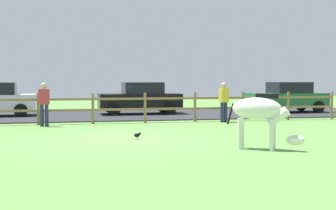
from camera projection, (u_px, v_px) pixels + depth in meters
ground_plane at (120, 140)px, 13.42m from camera, size 60.00×60.00×0.00m
parking_asphalt at (100, 115)px, 22.50m from camera, size 28.00×7.40×0.05m
paddock_fence at (93, 106)px, 18.16m from camera, size 21.04×0.11×1.22m
zebra at (260, 113)px, 11.48m from camera, size 1.69×1.25×1.41m
crow_on_grass at (137, 135)px, 13.49m from camera, size 0.21×0.10×0.20m
parked_car_green at (287, 97)px, 23.74m from camera, size 4.06×1.99×1.56m
parked_car_black at (140, 98)px, 22.64m from camera, size 4.03×1.95×1.56m
visitor_left_of_tree at (224, 100)px, 18.76m from camera, size 0.41×0.32×1.64m
visitor_right_of_tree at (44, 102)px, 17.05m from camera, size 0.40×0.29×1.64m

